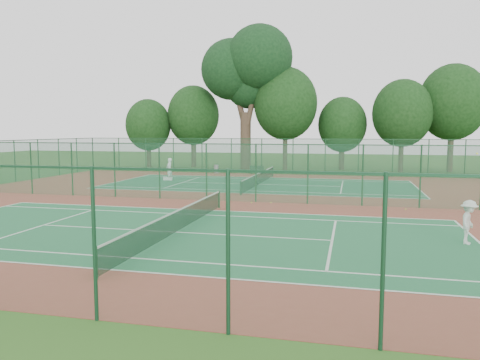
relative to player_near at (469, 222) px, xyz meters
name	(u,v)px	position (x,y,z in m)	size (l,w,h in m)	color
ground	(231,201)	(-11.38, 8.41, -0.86)	(120.00, 120.00, 0.00)	#2A541A
red_pad	(231,201)	(-11.38, 8.41, -0.85)	(40.00, 36.00, 0.01)	maroon
court_near	(177,232)	(-11.38, -0.59, -0.84)	(23.77, 10.97, 0.01)	#1F633C
court_far	(259,184)	(-11.38, 17.41, -0.84)	(23.77, 10.97, 0.01)	#1B5838
fence_north	(277,156)	(-11.38, 26.41, 0.91)	(40.00, 0.09, 3.50)	#174628
fence_south	(34,240)	(-11.38, -9.59, 0.91)	(40.00, 0.09, 3.50)	#1B532E
fence_divider	(231,172)	(-11.38, 8.41, 0.91)	(40.00, 0.09, 3.50)	#1B5234
tennis_net_near	(177,220)	(-11.38, -0.59, -0.31)	(0.10, 12.90, 0.97)	#123319
tennis_net_far	(259,178)	(-11.38, 17.41, -0.31)	(0.10, 12.90, 0.97)	#153C25
player_near	(469,222)	(0.00, 0.00, 0.00)	(1.08, 0.62, 1.67)	silver
player_far	(169,169)	(-19.62, 18.98, 0.10)	(0.68, 0.45, 1.87)	white
trash_bin	(216,169)	(-17.46, 26.01, -0.43)	(0.47, 0.47, 0.84)	gray
bench	(257,170)	(-13.32, 25.94, -0.41)	(1.41, 0.61, 0.84)	#13361B
kit_bag	(168,179)	(-19.61, 18.57, -0.70)	(0.75, 0.28, 0.28)	white
stray_ball_a	(271,202)	(-8.89, 8.19, -0.81)	(0.08, 0.08, 0.08)	#C1CE2F
stray_ball_b	(406,209)	(-1.42, 7.54, -0.81)	(0.07, 0.07, 0.07)	yellow
stray_ball_c	(252,203)	(-9.99, 7.90, -0.81)	(0.07, 0.07, 0.07)	#BBDF33
big_tree	(247,68)	(-15.57, 31.62, 10.11)	(10.08, 7.38, 15.49)	#3B2C20
evergreen_row	(290,169)	(-10.88, 32.66, -0.86)	(39.00, 5.00, 12.00)	black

